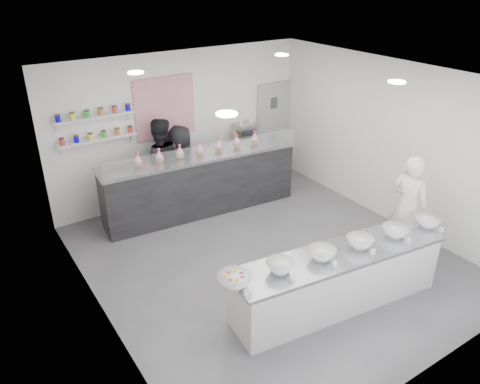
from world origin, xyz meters
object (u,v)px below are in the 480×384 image
prep_counter (338,279)px  back_bar (201,184)px  espresso_ledge (250,161)px  staff_left (160,165)px  staff_right (181,166)px  woman_prep (408,207)px  espresso_machine (246,133)px

prep_counter → back_bar: (-0.21, 3.57, 0.16)m
prep_counter → espresso_ledge: 4.51m
staff_left → staff_right: bearing=-163.0°
woman_prep → espresso_machine: bearing=-0.7°
espresso_machine → staff_left: 2.15m
espresso_ledge → espresso_machine: (-0.12, 0.00, 0.67)m
prep_counter → woman_prep: woman_prep is taller
woman_prep → staff_right: bearing=22.2°
espresso_ledge → staff_right: (-1.80, -0.18, 0.36)m
prep_counter → espresso_ledge: bearing=78.1°
staff_left → staff_right: (0.45, 0.00, -0.11)m
espresso_ledge → woman_prep: bearing=-83.9°
back_bar → staff_left: size_ratio=2.06×
espresso_machine → staff_right: size_ratio=0.32×
espresso_ledge → woman_prep: woman_prep is taller
back_bar → espresso_ledge: back_bar is taller
espresso_machine → staff_right: (-1.69, -0.18, -0.31)m
prep_counter → espresso_machine: 4.53m
espresso_ledge → woman_prep: size_ratio=0.70×
woman_prep → staff_right: size_ratio=1.09×
espresso_machine → staff_right: staff_right is taller
espresso_ledge → woman_prep: 3.97m
woman_prep → staff_left: 4.60m
woman_prep → staff_right: (-2.22, 3.74, -0.07)m
back_bar → staff_right: bearing=110.7°
prep_counter → staff_left: (-0.81, 4.09, 0.50)m
back_bar → espresso_machine: bearing=29.3°
back_bar → espresso_machine: espresso_machine is taller
espresso_ledge → espresso_machine: 0.68m
prep_counter → espresso_machine: espresso_machine is taller
woman_prep → staff_left: bearing=27.0°
prep_counter → staff_left: staff_left is taller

